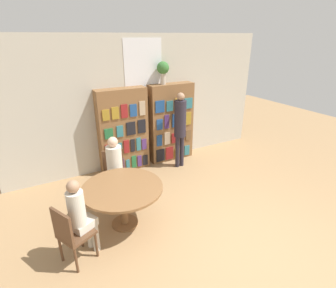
# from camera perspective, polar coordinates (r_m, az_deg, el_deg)

# --- Properties ---
(ground_plane) EXTENTS (16.00, 16.00, 0.00)m
(ground_plane) POSITION_cam_1_polar(r_m,az_deg,el_deg) (4.36, 15.47, -20.99)
(ground_plane) COLOR #9E7A51
(wall_back) EXTENTS (6.40, 0.07, 3.00)m
(wall_back) POSITION_cam_1_polar(r_m,az_deg,el_deg) (6.23, -5.25, 9.12)
(wall_back) COLOR beige
(wall_back) RESTS_ON ground_plane
(bookshelf_left) EXTENTS (1.12, 0.34, 1.91)m
(bookshelf_left) POSITION_cam_1_polar(r_m,az_deg,el_deg) (6.01, -9.70, 2.82)
(bookshelf_left) COLOR brown
(bookshelf_left) RESTS_ON ground_plane
(bookshelf_right) EXTENTS (1.12, 0.34, 1.91)m
(bookshelf_right) POSITION_cam_1_polar(r_m,az_deg,el_deg) (6.48, 0.64, 4.63)
(bookshelf_right) COLOR brown
(bookshelf_right) RESTS_ON ground_plane
(flower_vase) EXTENTS (0.28, 0.28, 0.51)m
(flower_vase) POSITION_cam_1_polar(r_m,az_deg,el_deg) (6.11, -1.10, 15.93)
(flower_vase) COLOR #B7AD9E
(flower_vase) RESTS_ON bookshelf_right
(reading_table) EXTENTS (1.30, 1.30, 0.73)m
(reading_table) POSITION_cam_1_polar(r_m,az_deg,el_deg) (4.33, -9.85, -10.37)
(reading_table) COLOR brown
(reading_table) RESTS_ON ground_plane
(chair_near_camera) EXTENTS (0.53, 0.53, 0.91)m
(chair_near_camera) POSITION_cam_1_polar(r_m,az_deg,el_deg) (3.91, -20.37, -17.71)
(chair_near_camera) COLOR brown
(chair_near_camera) RESTS_ON ground_plane
(chair_left_side) EXTENTS (0.46, 0.46, 0.91)m
(chair_left_side) POSITION_cam_1_polar(r_m,az_deg,el_deg) (5.23, -11.58, -5.72)
(chair_left_side) COLOR brown
(chair_left_side) RESTS_ON ground_plane
(seated_reader_left) EXTENTS (0.34, 0.41, 1.26)m
(seated_reader_left) POSITION_cam_1_polar(r_m,az_deg,el_deg) (4.97, -11.49, -4.41)
(seated_reader_left) COLOR beige
(seated_reader_left) RESTS_ON ground_plane
(seated_reader_right) EXTENTS (0.39, 0.35, 1.25)m
(seated_reader_right) POSITION_cam_1_polar(r_m,az_deg,el_deg) (3.88, -18.45, -14.36)
(seated_reader_right) COLOR beige
(seated_reader_right) RESTS_ON ground_plane
(librarian_standing) EXTENTS (0.27, 0.54, 1.79)m
(librarian_standing) POSITION_cam_1_polar(r_m,az_deg,el_deg) (6.01, 2.64, 4.49)
(librarian_standing) COLOR #28232D
(librarian_standing) RESTS_ON ground_plane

